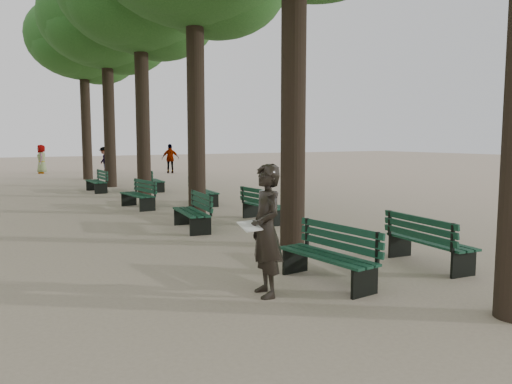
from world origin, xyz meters
TOP-DOWN VIEW (x-y plane):
  - ground at (0.00, 0.00)m, footprint 120.00×120.00m
  - tree_central_4 at (1.50, 18.00)m, footprint 6.00×6.00m
  - tree_central_5 at (1.50, 23.00)m, footprint 6.00×6.00m
  - bench_left_0 at (0.37, 0.40)m, footprint 0.73×1.84m
  - bench_left_1 at (0.37, 5.78)m, footprint 0.81×1.86m
  - bench_left_2 at (0.37, 10.21)m, footprint 0.72×1.84m
  - bench_left_3 at (0.37, 16.00)m, footprint 0.58×1.80m
  - bench_right_0 at (2.63, 0.33)m, footprint 0.76×1.85m
  - bench_right_1 at (2.63, 5.93)m, footprint 0.62×1.81m
  - bench_right_2 at (2.63, 10.03)m, footprint 0.76×1.85m
  - bench_right_3 at (2.63, 15.17)m, footprint 0.75×1.85m
  - man_with_map at (-0.77, 0.39)m, footprint 0.70×0.83m
  - pedestrian_d at (-0.08, 29.14)m, footprint 0.48×0.95m
  - pedestrian_c at (7.21, 25.23)m, footprint 1.18×0.71m
  - pedestrian_b at (3.62, 28.09)m, footprint 0.37×1.11m

SIDE VIEW (x-z plane):
  - ground at x=0.00m, z-range 0.00..0.00m
  - bench_left_0 at x=0.37m, z-range -0.19..0.73m
  - bench_left_1 at x=0.37m, z-range -0.19..0.73m
  - bench_left_2 at x=0.37m, z-range -0.19..0.73m
  - bench_left_3 at x=0.37m, z-range -0.19..0.73m
  - bench_right_0 at x=2.63m, z-range -0.19..0.73m
  - bench_right_1 at x=2.63m, z-range -0.19..0.73m
  - bench_right_2 at x=2.63m, z-range -0.19..0.73m
  - bench_right_3 at x=2.63m, z-range -0.19..0.73m
  - pedestrian_b at x=3.62m, z-range 0.00..1.70m
  - pedestrian_d at x=-0.08m, z-range 0.00..1.86m
  - pedestrian_c at x=7.21m, z-range 0.00..1.90m
  - man_with_map at x=-0.77m, z-range 0.00..1.92m
  - tree_central_4 at x=1.50m, z-range 2.68..12.63m
  - tree_central_5 at x=1.50m, z-range 2.68..12.63m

